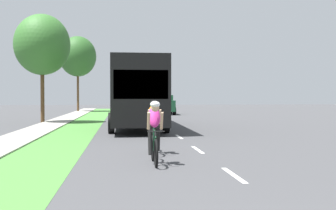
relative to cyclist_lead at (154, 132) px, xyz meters
name	(u,v)px	position (x,y,z in m)	size (l,w,h in m)	color
ground_plane	(167,128)	(1.59, 11.61, -0.81)	(120.00, 120.00, 0.00)	#424244
grass_verge	(78,129)	(-3.02, 11.61, -0.81)	(2.12, 70.00, 0.01)	#478438
sidewalk_concrete	(40,129)	(-4.93, 11.61, -0.81)	(1.69, 70.00, 0.10)	#9E998E
lane_markings_center	(160,123)	(1.59, 15.61, -0.81)	(0.12, 53.49, 0.01)	white
cyclist_lead	(154,132)	(0.00, 0.00, 0.00)	(0.42, 1.72, 1.58)	black
cyclist_trailing	(154,126)	(0.14, 1.99, 0.00)	(0.42, 1.72, 1.58)	black
bus_black	(136,91)	(-0.01, 12.64, 1.17)	(2.78, 11.60, 3.48)	black
suv_dark_green	(162,104)	(3.00, 28.74, 0.14)	(2.15, 4.70, 1.79)	#194C2D
pickup_white	(153,103)	(3.05, 40.70, 0.02)	(2.22, 5.10, 1.64)	silver
street_tree_near	(42,45)	(-5.80, 17.23, 4.15)	(3.52, 3.52, 6.91)	brown
street_tree_far	(78,57)	(-5.53, 36.89, 5.23)	(4.02, 4.02, 8.27)	brown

